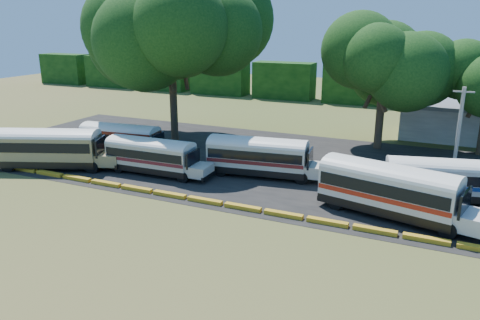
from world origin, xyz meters
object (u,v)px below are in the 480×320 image
at_px(bus_white_red, 392,188).
at_px(bus_red, 122,138).
at_px(tree_west, 170,26).
at_px(bus_beige, 50,146).
at_px(bus_cream_west, 153,154).

bearing_deg(bus_white_red, bus_red, -176.85).
bearing_deg(tree_west, bus_beige, -108.19).
distance_m(bus_red, bus_cream_west, 6.92).
bearing_deg(bus_beige, bus_white_red, -18.72).
bearing_deg(bus_red, bus_cream_west, -36.48).
xyz_separation_m(bus_beige, tree_west, (4.39, 13.36, 10.01)).
bearing_deg(tree_west, bus_red, -99.96).
xyz_separation_m(bus_beige, bus_cream_west, (9.05, 2.50, -0.32)).
xyz_separation_m(bus_cream_west, bus_white_red, (19.66, -1.05, 0.28)).
xyz_separation_m(bus_red, bus_cream_west, (5.94, -3.55, -0.03)).
height_order(bus_cream_west, tree_west, tree_west).
xyz_separation_m(bus_cream_west, tree_west, (-4.66, 10.87, 10.33)).
height_order(bus_red, tree_west, tree_west).
height_order(bus_red, bus_cream_west, bus_red).
height_order(bus_cream_west, bus_white_red, bus_white_red).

